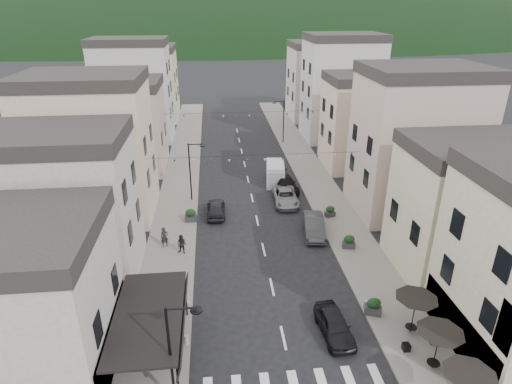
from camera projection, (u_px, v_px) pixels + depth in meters
sidewalk_left at (181, 178)px, 48.43m from camera, size 4.00×76.00×0.12m
sidewalk_right at (311, 173)px, 49.82m from camera, size 4.00×76.00×0.12m
hill_backdrop at (215, 31)px, 292.54m from camera, size 640.00×360.00×70.00m
boutique_awning at (153, 316)px, 22.68m from camera, size 3.77×7.50×3.28m
buildings_row_left at (121, 115)px, 50.52m from camera, size 10.20×54.16×14.00m
buildings_row_right at (362, 110)px, 52.09m from camera, size 10.20×54.16×14.50m
cafe_terrace at (439, 336)px, 22.39m from camera, size 2.50×8.10×2.53m
streetlamp_left_near at (176, 347)px, 19.85m from camera, size 1.70×0.56×6.00m
streetlamp_left_far at (193, 166)px, 41.65m from camera, size 1.70×0.56×6.00m
streetlamp_right_far at (282, 117)px, 59.08m from camera, size 1.70×0.56×6.00m
bollards at (285, 338)px, 24.91m from camera, size 11.66×10.26×0.60m
bunting_near at (256, 159)px, 37.76m from camera, size 19.00×0.28×0.62m
bunting_far at (243, 115)px, 52.29m from camera, size 19.00×0.28×0.62m
parked_car_a at (334, 325)px, 25.54m from camera, size 1.93×4.18×1.39m
parked_car_b at (314, 226)px, 36.66m from camera, size 2.23×4.91×1.56m
parked_car_c at (285, 197)px, 42.30m from camera, size 2.42×5.03×1.38m
parked_car_d at (285, 183)px, 45.42m from camera, size 2.59×5.20×1.45m
parked_car_e at (216, 208)px, 39.91m from camera, size 1.76×4.22×1.43m
delivery_van at (275, 173)px, 47.10m from camera, size 2.44×4.96×2.29m
pedestrian_a at (164, 237)px, 34.51m from camera, size 0.72×0.58×1.70m
pedestrian_b at (182, 244)px, 33.56m from camera, size 0.97×0.88×1.62m
planter_la at (154, 283)px, 29.45m from camera, size 1.02×0.73×1.02m
planter_lb at (191, 215)px, 38.61m from camera, size 1.08×0.60×1.20m
planter_ra at (373, 306)px, 27.11m from camera, size 1.19×0.93×1.17m
planter_rb at (349, 242)px, 34.42m from camera, size 1.12×0.78×1.14m
planter_rc at (330, 211)px, 39.50m from camera, size 1.03×0.71×1.05m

